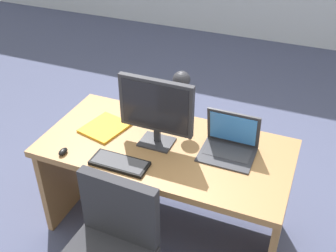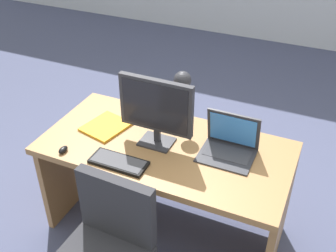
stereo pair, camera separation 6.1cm
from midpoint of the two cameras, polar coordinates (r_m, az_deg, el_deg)
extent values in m
plane|color=#474C6B|center=(4.06, 7.43, 0.84)|extent=(12.00, 12.00, 0.00)
cube|color=#9E7042|center=(2.49, -1.03, -3.14)|extent=(1.52, 0.75, 0.04)
cube|color=#9E7042|center=(3.02, -13.98, -5.28)|extent=(0.04, 0.66, 0.68)
cube|color=#9E7042|center=(2.61, 14.56, -13.14)|extent=(0.04, 0.66, 0.68)
cube|color=#9E7042|center=(2.90, 1.23, -5.19)|extent=(1.33, 0.02, 0.48)
cube|color=#2D2D33|center=(2.50, -2.28, -2.24)|extent=(0.20, 0.16, 0.01)
cube|color=#2D2D33|center=(2.48, -2.21, -1.18)|extent=(0.04, 0.02, 0.09)
cube|color=#2D2D33|center=(2.35, -2.42, 2.88)|extent=(0.46, 0.04, 0.33)
cube|color=black|center=(2.34, -2.63, 2.65)|extent=(0.41, 0.00, 0.29)
cube|color=#2D2D33|center=(2.42, 7.49, -3.97)|extent=(0.32, 0.26, 0.01)
cube|color=#38383D|center=(2.43, 7.63, -3.60)|extent=(0.27, 0.14, 0.00)
cube|color=#2D2D33|center=(2.43, 8.38, -0.28)|extent=(0.32, 0.06, 0.24)
cube|color=#3F8CEA|center=(2.42, 8.31, -0.42)|extent=(0.28, 0.05, 0.20)
cube|color=black|center=(2.35, -7.50, -5.16)|extent=(0.33, 0.14, 0.02)
cube|color=#47474C|center=(2.34, -7.52, -4.96)|extent=(0.31, 0.12, 0.00)
ellipsoid|color=black|center=(2.49, -15.11, -3.48)|extent=(0.04, 0.07, 0.03)
cylinder|color=#2D2D33|center=(2.69, 1.38, 0.72)|extent=(0.12, 0.12, 0.01)
cylinder|color=#2D2D33|center=(2.61, 1.42, 3.33)|extent=(0.02, 0.02, 0.27)
sphere|color=#2D2D33|center=(2.50, 1.23, 6.45)|extent=(0.11, 0.11, 0.11)
cube|color=orange|center=(2.66, -9.42, -0.21)|extent=(0.29, 0.32, 0.02)
cube|color=#2D2D33|center=(2.17, -7.61, -11.35)|extent=(0.44, 0.08, 0.39)
camera|label=1|loc=(0.03, -90.71, -0.48)|focal=43.72mm
camera|label=2|loc=(0.03, 89.29, 0.48)|focal=43.72mm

